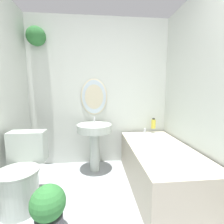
% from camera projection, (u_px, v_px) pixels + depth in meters
% --- Properties ---
extents(wall_back, '(2.39, 0.28, 2.40)m').
position_uv_depth(wall_back, '(96.00, 90.00, 2.69)').
color(wall_back, silver).
rests_on(wall_back, ground_plane).
extents(wall_right, '(0.06, 2.38, 2.40)m').
position_uv_depth(wall_right, '(214.00, 94.00, 1.68)').
color(wall_right, silver).
rests_on(wall_right, ground_plane).
extents(toilet, '(0.41, 0.59, 0.77)m').
position_uv_depth(toilet, '(22.00, 176.00, 1.74)').
color(toilet, '#B2BCB2').
rests_on(toilet, ground_plane).
extents(pedestal_sink, '(0.52, 0.52, 0.83)m').
position_uv_depth(pedestal_sink, '(94.00, 135.00, 2.47)').
color(pedestal_sink, '#B2BCB2').
rests_on(pedestal_sink, ground_plane).
extents(bathtub, '(0.75, 1.53, 0.61)m').
position_uv_depth(bathtub, '(160.00, 166.00, 2.08)').
color(bathtub, '#B2A893').
rests_on(bathtub, ground_plane).
extents(shampoo_bottle, '(0.07, 0.07, 0.17)m').
position_uv_depth(shampoo_bottle, '(153.00, 124.00, 2.71)').
color(shampoo_bottle, gold).
rests_on(shampoo_bottle, bathtub).
extents(potted_plant, '(0.30, 0.30, 0.45)m').
position_uv_depth(potted_plant, '(48.00, 209.00, 1.38)').
color(potted_plant, '#47474C').
rests_on(potted_plant, ground_plane).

